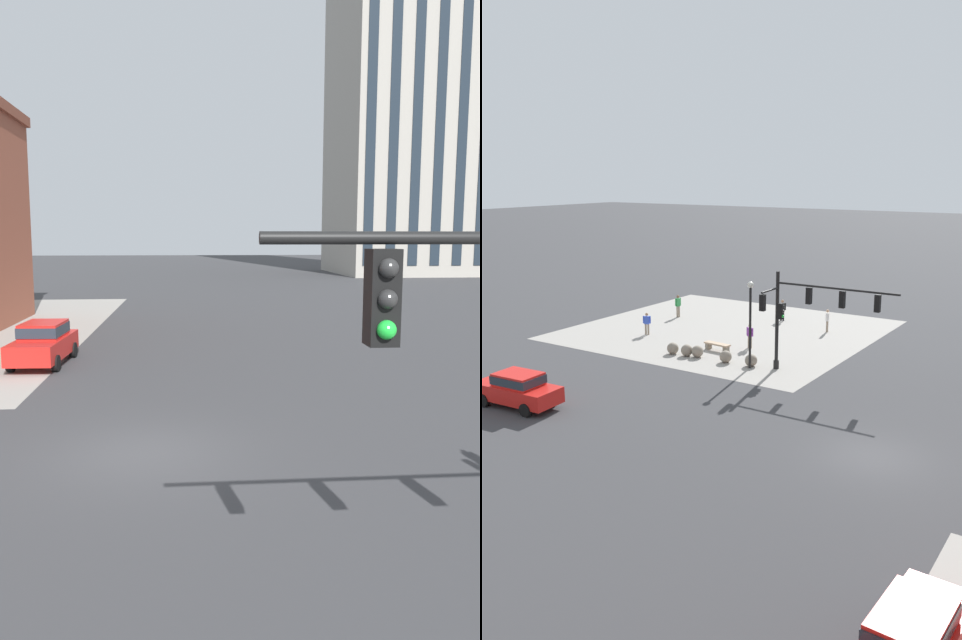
# 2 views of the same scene
# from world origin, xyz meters

# --- Properties ---
(ground_plane) EXTENTS (320.00, 320.00, 0.00)m
(ground_plane) POSITION_xyz_m (0.00, 0.00, 0.00)
(ground_plane) COLOR #38383A
(sidewalk_corner_slab) EXTENTS (20.00, 19.00, 0.02)m
(sidewalk_corner_slab) POSITION_xyz_m (16.00, -14.50, 0.00)
(sidewalk_corner_slab) COLOR gray
(sidewalk_corner_slab) RESTS_ON ground
(traffic_signal_main) EXTENTS (7.06, 2.09, 5.63)m
(traffic_signal_main) POSITION_xyz_m (7.04, -8.01, 3.68)
(traffic_signal_main) COLOR black
(traffic_signal_main) RESTS_ON ground
(bollard_sphere_curb_a) EXTENTS (0.73, 0.73, 0.73)m
(bollard_sphere_curb_a) POSITION_xyz_m (10.13, -7.81, 0.36)
(bollard_sphere_curb_a) COLOR gray
(bollard_sphere_curb_a) RESTS_ON ground
(bollard_sphere_curb_b) EXTENTS (0.73, 0.73, 0.73)m
(bollard_sphere_curb_b) POSITION_xyz_m (11.77, -7.65, 0.36)
(bollard_sphere_curb_b) COLOR gray
(bollard_sphere_curb_b) RESTS_ON ground
(bollard_sphere_curb_c) EXTENTS (0.73, 0.73, 0.73)m
(bollard_sphere_curb_c) POSITION_xyz_m (13.82, -7.67, 0.36)
(bollard_sphere_curb_c) COLOR gray
(bollard_sphere_curb_c) RESTS_ON ground
(bollard_sphere_curb_d) EXTENTS (0.73, 0.73, 0.73)m
(bollard_sphere_curb_d) POSITION_xyz_m (14.50, -7.52, 0.36)
(bollard_sphere_curb_d) COLOR gray
(bollard_sphere_curb_d) RESTS_ON ground
(bollard_sphere_curb_e) EXTENTS (0.73, 0.73, 0.73)m
(bollard_sphere_curb_e) POSITION_xyz_m (15.50, -7.42, 0.36)
(bollard_sphere_curb_e) COLOR gray
(bollard_sphere_curb_e) RESTS_ON ground
(bench_near_signal) EXTENTS (1.83, 0.63, 0.49)m
(bench_near_signal) POSITION_xyz_m (13.60, -9.53, 0.33)
(bench_near_signal) COLOR tan
(bench_near_signal) RESTS_ON ground
(pedestrian_near_bench) EXTENTS (0.53, 0.30, 1.62)m
(pedestrian_near_bench) POSITION_xyz_m (14.02, -19.14, 0.92)
(pedestrian_near_bench) COLOR black
(pedestrian_near_bench) RESTS_ON ground
(pedestrian_at_curb) EXTENTS (0.54, 0.26, 1.57)m
(pedestrian_at_curb) POSITION_xyz_m (12.20, -11.19, 0.89)
(pedestrian_at_curb) COLOR gray
(pedestrian_at_curb) RESTS_ON ground
(pedestrian_walking_east) EXTENTS (0.28, 0.53, 1.62)m
(pedestrian_walking_east) POSITION_xyz_m (9.76, -17.77, 0.92)
(pedestrian_walking_east) COLOR gray
(pedestrian_walking_east) RESTS_ON ground
(pedestrian_with_bag) EXTENTS (0.28, 0.53, 1.75)m
(pedestrian_with_bag) POSITION_xyz_m (21.40, -15.91, 1.01)
(pedestrian_with_bag) COLOR gray
(pedestrian_with_bag) RESTS_ON ground
(pedestrian_by_lamp) EXTENTS (0.49, 0.34, 1.54)m
(pedestrian_by_lamp) POSITION_xyz_m (19.92, -10.33, 0.87)
(pedestrian_by_lamp) COLOR gray
(pedestrian_by_lamp) RESTS_ON ground
(street_lamp_corner_near) EXTENTS (0.36, 0.36, 5.04)m
(street_lamp_corner_near) POSITION_xyz_m (10.00, -7.45, 3.19)
(street_lamp_corner_near) COLOR black
(street_lamp_corner_near) RESTS_ON ground
(car_main_northbound_far) EXTENTS (2.05, 4.48, 1.68)m
(car_main_northbound_far) POSITION_xyz_m (-4.65, 10.42, 0.92)
(car_main_northbound_far) COLOR red
(car_main_northbound_far) RESTS_ON ground
(car_main_southbound_far) EXTENTS (4.52, 2.13, 1.68)m
(car_main_southbound_far) POSITION_xyz_m (16.24, 3.85, 0.92)
(car_main_southbound_far) COLOR red
(car_main_southbound_far) RESTS_ON ground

